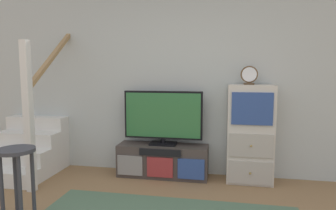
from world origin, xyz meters
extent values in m
cube|color=#B2B7B2|center=(0.00, 2.46, 1.35)|extent=(6.40, 0.12, 2.70)
cube|color=#423833|center=(-0.30, 2.20, 0.22)|extent=(1.23, 0.36, 0.44)
cube|color=gray|center=(-0.71, 2.01, 0.18)|extent=(0.34, 0.02, 0.26)
cube|color=maroon|center=(-0.30, 2.01, 0.18)|extent=(0.34, 0.02, 0.26)
cube|color=#2D4784|center=(0.11, 2.01, 0.18)|extent=(0.34, 0.02, 0.26)
cube|color=black|center=(-0.30, 2.01, 0.38)|extent=(0.55, 0.02, 0.09)
cube|color=black|center=(-0.30, 2.22, 0.45)|extent=(0.36, 0.22, 0.02)
cylinder|color=black|center=(-0.30, 2.22, 0.49)|extent=(0.05, 0.05, 0.06)
cube|color=black|center=(-0.30, 2.22, 0.85)|extent=(1.07, 0.05, 0.65)
cube|color=#2D6B38|center=(-0.30, 2.19, 0.85)|extent=(1.02, 0.01, 0.60)
cube|color=beige|center=(0.85, 2.21, 0.64)|extent=(0.58, 0.34, 1.27)
cube|color=#ADA497|center=(0.85, 2.03, 0.17)|extent=(0.53, 0.02, 0.29)
sphere|color=olive|center=(0.85, 2.01, 0.17)|extent=(0.03, 0.03, 0.03)
cube|color=#ADA497|center=(0.85, 2.03, 0.52)|extent=(0.53, 0.02, 0.29)
sphere|color=olive|center=(0.85, 2.01, 0.52)|extent=(0.03, 0.03, 0.03)
cube|color=#2D4784|center=(0.85, 2.03, 0.98)|extent=(0.49, 0.02, 0.40)
cube|color=#4C3823|center=(0.81, 2.19, 1.28)|extent=(0.13, 0.08, 0.02)
cylinder|color=brown|center=(0.81, 2.19, 1.40)|extent=(0.21, 0.04, 0.21)
cylinder|color=silver|center=(0.81, 2.16, 1.40)|extent=(0.18, 0.01, 0.18)
cube|color=silver|center=(-2.25, 1.53, 0.10)|extent=(0.90, 0.26, 0.19)
cube|color=silver|center=(-2.25, 1.79, 0.19)|extent=(0.90, 0.26, 0.38)
cube|color=silver|center=(-2.25, 2.05, 0.29)|extent=(0.90, 0.26, 0.57)
cube|color=silver|center=(-2.25, 2.31, 0.38)|extent=(0.90, 0.26, 0.76)
cube|color=silver|center=(-2.25, 2.57, 0.47)|extent=(0.90, 0.26, 0.95)
cube|color=silver|center=(-1.75, 1.40, 0.90)|extent=(0.09, 0.09, 1.80)
cube|color=#9E7547|center=(-1.75, 2.05, 1.70)|extent=(0.06, 1.33, 0.99)
cylinder|color=#333338|center=(-1.46, 0.57, 0.35)|extent=(0.04, 0.04, 0.70)
cylinder|color=#333338|center=(-1.27, 0.57, 0.35)|extent=(0.04, 0.04, 0.70)
cylinder|color=#333338|center=(-1.46, 0.76, 0.35)|extent=(0.04, 0.04, 0.70)
cylinder|color=#333338|center=(-1.27, 0.76, 0.35)|extent=(0.04, 0.04, 0.70)
cylinder|color=#333338|center=(-1.37, 0.66, 0.72)|extent=(0.34, 0.34, 0.03)
camera|label=1|loc=(0.51, -1.71, 1.44)|focal=31.91mm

